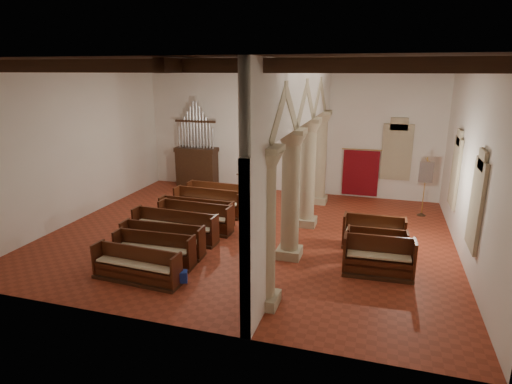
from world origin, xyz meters
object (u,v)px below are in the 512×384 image
object	(u,v)px
lectern	(244,187)
nave_pew_0	(137,270)
aisle_pew_0	(378,263)
processional_banner	(423,197)
pipe_organ	(197,160)

from	to	relation	value
lectern	nave_pew_0	world-z (taller)	lectern
lectern	nave_pew_0	size ratio (longest dim) A/B	0.42
nave_pew_0	aisle_pew_0	xyz separation A→B (m)	(6.47, 2.31, 0.07)
lectern	processional_banner	size ratio (longest dim) A/B	0.46
pipe_organ	lectern	bearing A→B (deg)	-20.40
aisle_pew_0	nave_pew_0	bearing A→B (deg)	-162.61
lectern	aisle_pew_0	xyz separation A→B (m)	(6.21, -6.45, -0.07)
pipe_organ	nave_pew_0	xyz separation A→B (m)	(2.54, -9.81, -1.05)
processional_banner	aisle_pew_0	world-z (taller)	processional_banner
nave_pew_0	pipe_organ	bearing A→B (deg)	108.08
nave_pew_0	aisle_pew_0	bearing A→B (deg)	23.21
aisle_pew_0	lectern	bearing A→B (deg)	131.61
lectern	processional_banner	bearing A→B (deg)	19.50
nave_pew_0	processional_banner	bearing A→B (deg)	49.30
pipe_organ	processional_banner	size ratio (longest dim) A/B	1.82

